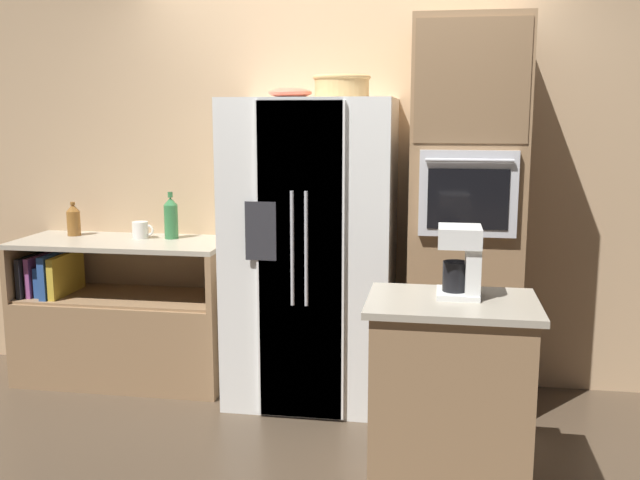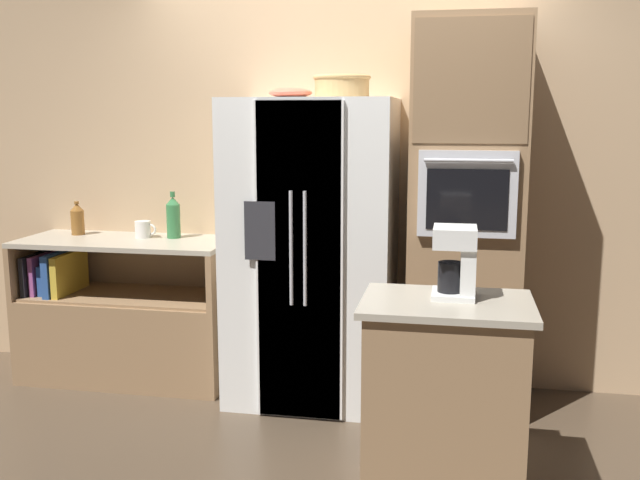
% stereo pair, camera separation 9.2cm
% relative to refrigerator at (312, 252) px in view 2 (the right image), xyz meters
% --- Properties ---
extents(ground_plane, '(20.00, 20.00, 0.00)m').
position_rel_refrigerator_xyz_m(ground_plane, '(0.13, -0.08, -0.89)').
color(ground_plane, '#4C3D2D').
extents(wall_back, '(12.00, 0.06, 2.80)m').
position_rel_refrigerator_xyz_m(wall_back, '(0.13, 0.40, 0.51)').
color(wall_back, tan).
rests_on(wall_back, ground_plane).
extents(counter_left, '(1.33, 0.57, 0.91)m').
position_rel_refrigerator_xyz_m(counter_left, '(-1.24, 0.08, -0.55)').
color(counter_left, '#93704C').
rests_on(counter_left, ground_plane).
extents(refrigerator, '(0.95, 0.76, 1.77)m').
position_rel_refrigerator_xyz_m(refrigerator, '(0.00, 0.00, 0.00)').
color(refrigerator, white).
rests_on(refrigerator, ground_plane).
extents(wall_oven, '(0.61, 0.72, 2.20)m').
position_rel_refrigerator_xyz_m(wall_oven, '(0.88, 0.04, 0.22)').
color(wall_oven, '#93704C').
rests_on(wall_oven, ground_plane).
extents(island_counter, '(0.72, 0.53, 0.90)m').
position_rel_refrigerator_xyz_m(island_counter, '(0.80, -1.05, -0.43)').
color(island_counter, '#93704C').
rests_on(island_counter, ground_plane).
extents(wicker_basket, '(0.32, 0.32, 0.12)m').
position_rel_refrigerator_xyz_m(wicker_basket, '(0.18, -0.04, 0.95)').
color(wicker_basket, tan).
rests_on(wicker_basket, refrigerator).
extents(fruit_bowl, '(0.24, 0.24, 0.06)m').
position_rel_refrigerator_xyz_m(fruit_bowl, '(-0.11, -0.06, 0.92)').
color(fruit_bowl, '#DB664C').
rests_on(fruit_bowl, refrigerator).
extents(bottle_tall, '(0.09, 0.09, 0.30)m').
position_rel_refrigerator_xyz_m(bottle_tall, '(-0.94, 0.19, 0.15)').
color(bottle_tall, '#33723F').
rests_on(bottle_tall, counter_left).
extents(bottle_short, '(0.09, 0.09, 0.22)m').
position_rel_refrigerator_xyz_m(bottle_short, '(-1.60, 0.19, 0.13)').
color(bottle_short, brown).
rests_on(bottle_short, counter_left).
extents(mug, '(0.14, 0.10, 0.11)m').
position_rel_refrigerator_xyz_m(mug, '(-1.13, 0.16, 0.08)').
color(mug, silver).
rests_on(mug, counter_left).
extents(coffee_maker, '(0.18, 0.21, 0.31)m').
position_rel_refrigerator_xyz_m(coffee_maker, '(0.84, -0.98, 0.19)').
color(coffee_maker, white).
rests_on(coffee_maker, island_counter).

